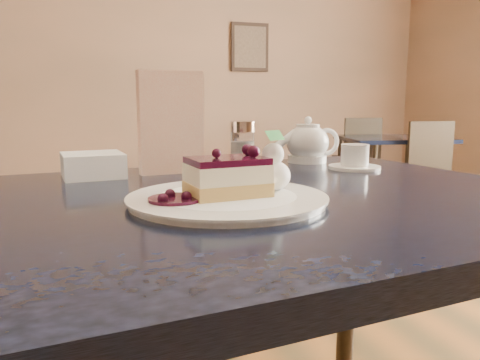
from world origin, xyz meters
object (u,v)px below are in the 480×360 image
object	(u,v)px
main_table	(216,243)
tea_set	(316,147)
dessert_plate	(227,199)
bg_table_far_right	(390,203)
cheesecake_slice	(227,177)

from	to	relation	value
main_table	tea_set	distance (m)	0.54
dessert_plate	tea_set	distance (m)	0.56
bg_table_far_right	tea_set	bearing A→B (deg)	-118.22
main_table	tea_set	world-z (taller)	tea_set
main_table	dessert_plate	size ratio (longest dim) A/B	4.25
cheesecake_slice	bg_table_far_right	size ratio (longest dim) A/B	0.09
main_table	bg_table_far_right	distance (m)	3.70
tea_set	bg_table_far_right	xyz separation A→B (m)	(1.99, 2.41, -0.79)
dessert_plate	bg_table_far_right	world-z (taller)	dessert_plate
main_table	dessert_plate	xyz separation A→B (m)	(0.01, -0.05, 0.09)
dessert_plate	bg_table_far_right	xyz separation A→B (m)	(2.36, 2.82, -0.75)
main_table	dessert_plate	world-z (taller)	dessert_plate
main_table	bg_table_far_right	world-z (taller)	main_table
dessert_plate	cheesecake_slice	xyz separation A→B (m)	(0.00, 0.00, 0.04)
dessert_plate	cheesecake_slice	world-z (taller)	cheesecake_slice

